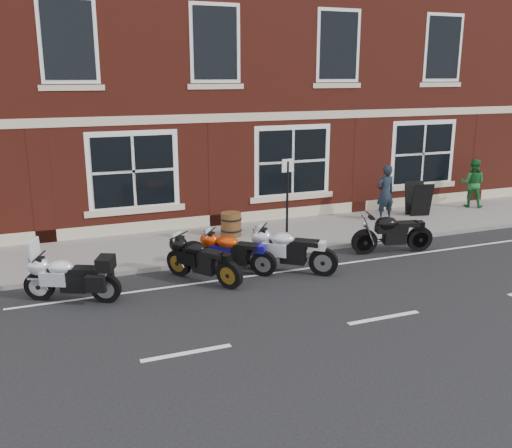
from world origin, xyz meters
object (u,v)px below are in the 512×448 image
object	(u,v)px
moto_touring_silver	(69,276)
moto_sport_black	(203,258)
pedestrian_right	(473,183)
barrel_planter	(231,224)
a_board_sign	(418,199)
moto_sport_red	(234,251)
parking_sign	(287,198)
moto_sport_silver	(290,249)
moto_naked_black	(391,231)
pedestrian_left	(385,193)

from	to	relation	value
moto_touring_silver	moto_sport_black	size ratio (longest dim) A/B	1.04
pedestrian_right	barrel_planter	bearing A→B (deg)	47.51
moto_sport_black	barrel_planter	xyz separation A→B (m)	(1.73, 3.00, -0.09)
a_board_sign	moto_sport_red	bearing A→B (deg)	-147.32
parking_sign	moto_sport_black	bearing A→B (deg)	-161.47
moto_touring_silver	barrel_planter	bearing A→B (deg)	-29.54
moto_sport_red	parking_sign	distance (m)	2.26
moto_sport_silver	a_board_sign	xyz separation A→B (m)	(6.14, 3.20, 0.09)
moto_sport_black	moto_sport_silver	distance (m)	2.14
moto_touring_silver	moto_sport_red	distance (m)	3.85
moto_sport_silver	moto_naked_black	world-z (taller)	moto_sport_silver
barrel_planter	parking_sign	xyz separation A→B (m)	(0.97, -1.74, 1.05)
moto_touring_silver	a_board_sign	bearing A→B (deg)	-47.43
barrel_planter	parking_sign	bearing A→B (deg)	-60.83
moto_sport_silver	moto_naked_black	bearing A→B (deg)	-43.27
moto_touring_silver	moto_sport_black	xyz separation A→B (m)	(2.94, 0.10, -0.00)
moto_touring_silver	moto_naked_black	world-z (taller)	moto_touring_silver
moto_naked_black	pedestrian_left	distance (m)	3.12
parking_sign	moto_naked_black	bearing A→B (deg)	-27.22
moto_naked_black	parking_sign	size ratio (longest dim) A/B	0.93
moto_sport_black	a_board_sign	distance (m)	8.81
moto_sport_red	parking_sign	world-z (taller)	parking_sign
moto_sport_red	barrel_planter	size ratio (longest dim) A/B	2.38
moto_touring_silver	parking_sign	world-z (taller)	parking_sign
moto_naked_black	barrel_planter	bearing A→B (deg)	64.06
moto_sport_red	moto_naked_black	xyz separation A→B (m)	(4.41, -0.05, 0.05)
moto_sport_black	a_board_sign	world-z (taller)	a_board_sign
moto_sport_silver	moto_sport_black	bearing A→B (deg)	124.96
moto_naked_black	pedestrian_left	world-z (taller)	pedestrian_left
barrel_planter	parking_sign	size ratio (longest dim) A/B	0.28
pedestrian_left	a_board_sign	bearing A→B (deg)	-177.98
moto_touring_silver	a_board_sign	size ratio (longest dim) A/B	1.72
moto_naked_black	a_board_sign	distance (m)	4.06
moto_sport_red	moto_sport_black	distance (m)	0.95
moto_sport_red	moto_sport_silver	size ratio (longest dim) A/B	0.88
moto_sport_black	moto_sport_silver	bearing A→B (deg)	-38.34
pedestrian_right	parking_sign	world-z (taller)	parking_sign
a_board_sign	moto_touring_silver	bearing A→B (deg)	-151.84
parking_sign	moto_sport_red	bearing A→B (deg)	-159.31
pedestrian_left	parking_sign	xyz separation A→B (m)	(-4.19, -1.67, 0.51)
moto_touring_silver	moto_sport_silver	xyz separation A→B (m)	(5.07, -0.05, 0.03)
moto_sport_red	pedestrian_right	bearing A→B (deg)	-31.42
moto_sport_black	pedestrian_right	bearing A→B (deg)	-16.81
pedestrian_left	barrel_planter	world-z (taller)	pedestrian_left
moto_touring_silver	parking_sign	size ratio (longest dim) A/B	0.79
moto_touring_silver	barrel_planter	distance (m)	5.60
pedestrian_left	parking_sign	distance (m)	4.54
moto_sport_silver	barrel_planter	size ratio (longest dim) A/B	2.72
moto_touring_silver	moto_naked_black	size ratio (longest dim) A/B	0.86
parking_sign	a_board_sign	bearing A→B (deg)	11.25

